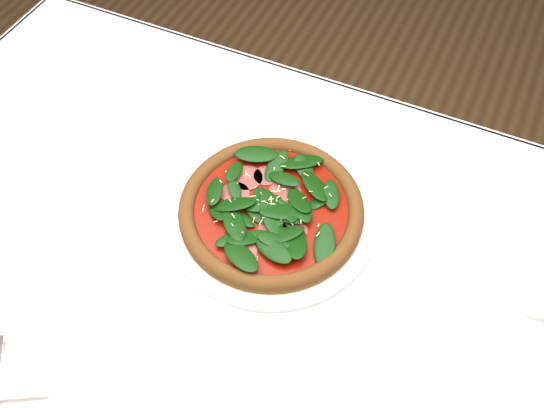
% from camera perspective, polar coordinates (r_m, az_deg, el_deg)
% --- Properties ---
extents(dining_table, '(1.21, 0.81, 0.75)m').
position_cam_1_polar(dining_table, '(0.95, -4.36, -8.00)').
color(dining_table, silver).
rests_on(dining_table, ground).
extents(plate, '(0.31, 0.31, 0.01)m').
position_cam_1_polar(plate, '(0.89, -0.07, -1.00)').
color(plate, silver).
rests_on(plate, dining_table).
extents(pizza, '(0.36, 0.36, 0.03)m').
position_cam_1_polar(pizza, '(0.87, -0.08, -0.33)').
color(pizza, brown).
rests_on(pizza, plate).
extents(saucer_far, '(0.13, 0.13, 0.01)m').
position_cam_1_polar(saucer_far, '(0.91, 23.82, -6.27)').
color(saucer_far, silver).
rests_on(saucer_far, dining_table).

